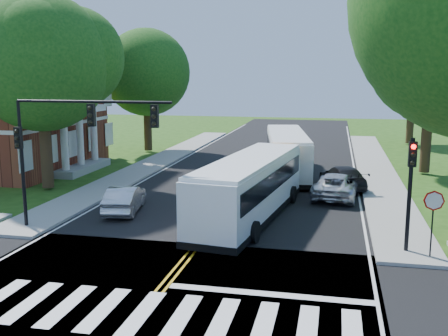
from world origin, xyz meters
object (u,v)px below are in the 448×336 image
(signal_ne, at_px, (411,180))
(bus_lead, at_px, (250,187))
(suv, at_px, (337,185))
(dark_sedan, at_px, (343,177))
(bus_follow, at_px, (287,152))
(signal_nw, at_px, (68,134))
(hatchback, at_px, (125,199))

(signal_ne, height_order, bus_lead, signal_ne)
(suv, distance_m, dark_sedan, 2.60)
(bus_lead, bearing_deg, bus_follow, -85.49)
(signal_nw, relative_size, bus_lead, 0.61)
(hatchback, height_order, dark_sedan, dark_sedan)
(signal_ne, bearing_deg, dark_sedan, 101.17)
(signal_nw, height_order, signal_ne, signal_nw)
(signal_nw, distance_m, bus_lead, 8.69)
(suv, bearing_deg, hatchback, 34.64)
(signal_ne, distance_m, suv, 9.73)
(hatchback, bearing_deg, bus_lead, 171.21)
(signal_nw, bearing_deg, bus_follow, 62.66)
(signal_ne, relative_size, hatchback, 1.08)
(hatchback, bearing_deg, bus_follow, -131.00)
(hatchback, bearing_deg, dark_sedan, -153.54)
(signal_nw, relative_size, signal_ne, 1.62)
(signal_nw, height_order, dark_sedan, signal_nw)
(hatchback, bearing_deg, suv, -162.54)
(signal_ne, relative_size, dark_sedan, 0.93)
(signal_ne, xyz_separation_m, bus_lead, (-6.75, 3.77, -1.39))
(suv, bearing_deg, dark_sedan, -91.18)
(signal_nw, xyz_separation_m, bus_lead, (7.31, 3.78, -2.80))
(signal_nw, xyz_separation_m, signal_ne, (14.06, 0.01, -1.41))
(signal_nw, distance_m, hatchback, 5.26)
(bus_lead, distance_m, suv, 6.75)
(bus_follow, bearing_deg, hatchback, 50.37)
(signal_nw, bearing_deg, suv, 38.63)
(bus_follow, bearing_deg, dark_sedan, 126.46)
(bus_follow, distance_m, hatchback, 13.76)
(bus_lead, distance_m, hatchback, 6.44)
(bus_follow, height_order, hatchback, bus_follow)
(signal_ne, distance_m, dark_sedan, 12.10)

